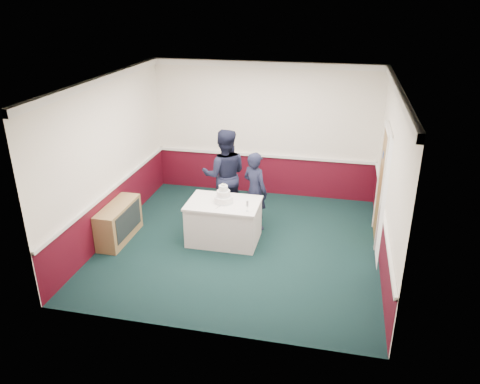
% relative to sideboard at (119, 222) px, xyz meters
% --- Properties ---
extents(ground, '(5.00, 5.00, 0.00)m').
position_rel_sideboard_xyz_m(ground, '(2.28, 0.30, -0.35)').
color(ground, '#112A28').
rests_on(ground, ground).
extents(room_shell, '(5.00, 5.00, 3.00)m').
position_rel_sideboard_xyz_m(room_shell, '(2.36, 0.91, 1.62)').
color(room_shell, white).
rests_on(room_shell, ground).
extents(sideboard, '(0.41, 1.20, 0.70)m').
position_rel_sideboard_xyz_m(sideboard, '(0.00, 0.00, 0.00)').
color(sideboard, tan).
rests_on(sideboard, ground).
extents(cake_table, '(1.32, 0.92, 0.79)m').
position_rel_sideboard_xyz_m(cake_table, '(1.94, 0.37, 0.05)').
color(cake_table, white).
rests_on(cake_table, ground).
extents(wedding_cake, '(0.35, 0.35, 0.36)m').
position_rel_sideboard_xyz_m(wedding_cake, '(1.94, 0.37, 0.55)').
color(wedding_cake, white).
rests_on(wedding_cake, cake_table).
extents(cake_knife, '(0.09, 0.21, 0.00)m').
position_rel_sideboard_xyz_m(cake_knife, '(1.91, 0.17, 0.44)').
color(cake_knife, silver).
rests_on(cake_knife, cake_table).
extents(champagne_flute, '(0.05, 0.05, 0.21)m').
position_rel_sideboard_xyz_m(champagne_flute, '(2.44, 0.09, 0.58)').
color(champagne_flute, silver).
rests_on(champagne_flute, cake_table).
extents(person_man, '(1.06, 0.90, 1.89)m').
position_rel_sideboard_xyz_m(person_man, '(1.72, 1.32, 0.60)').
color(person_man, black).
rests_on(person_man, ground).
extents(person_woman, '(0.68, 0.62, 1.57)m').
position_rel_sideboard_xyz_m(person_woman, '(2.40, 1.03, 0.43)').
color(person_woman, black).
rests_on(person_woman, ground).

